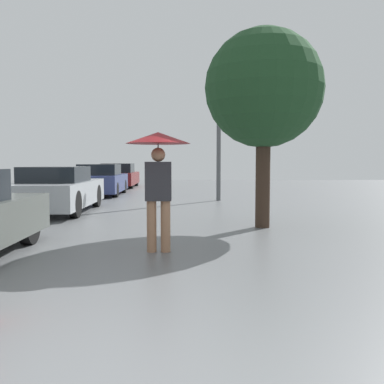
# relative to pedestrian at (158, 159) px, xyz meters

# --- Properties ---
(pedestrian) EXTENTS (0.98, 0.98, 1.82)m
(pedestrian) POSITION_rel_pedestrian_xyz_m (0.00, 0.00, 0.00)
(pedestrian) COLOR #9E7051
(pedestrian) RESTS_ON ground_plane
(parked_car_second) EXTENTS (1.74, 4.25, 1.24)m
(parked_car_second) POSITION_rel_pedestrian_xyz_m (-3.03, 5.29, -0.82)
(parked_car_second) COLOR #9EA3A8
(parked_car_second) RESTS_ON ground_plane
(parked_car_third) EXTENTS (1.77, 3.90, 1.28)m
(parked_car_third) POSITION_rel_pedestrian_xyz_m (-2.98, 11.31, -0.82)
(parked_car_third) COLOR navy
(parked_car_third) RESTS_ON ground_plane
(parked_car_farthest) EXTENTS (1.83, 4.21, 1.29)m
(parked_car_farthest) POSITION_rel_pedestrian_xyz_m (-3.02, 16.79, -0.82)
(parked_car_farthest) COLOR maroon
(parked_car_farthest) RESTS_ON ground_plane
(tree) EXTENTS (2.44, 2.44, 4.10)m
(tree) POSITION_rel_pedestrian_xyz_m (2.05, 2.40, 1.45)
(tree) COLOR #38281E
(tree) RESTS_ON ground_plane
(street_lamp) EXTENTS (0.29, 0.29, 4.90)m
(street_lamp) POSITION_rel_pedestrian_xyz_m (1.69, 8.66, 1.34)
(street_lamp) COLOR #515456
(street_lamp) RESTS_ON ground_plane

